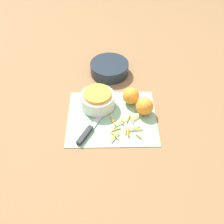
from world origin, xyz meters
TOP-DOWN VIEW (x-y plane):
  - ground_plane at (0.00, 0.00)m, footprint 4.00×4.00m
  - cutting_board at (0.00, 0.00)m, footprint 0.39×0.32m
  - bowl_speckled at (-0.06, 0.07)m, footprint 0.15×0.15m
  - bowl_dark at (-0.01, 0.31)m, footprint 0.20×0.20m
  - knife at (-0.10, -0.09)m, footprint 0.13×0.21m
  - orange_left at (0.14, 0.02)m, footprint 0.08×0.08m
  - orange_right at (0.09, 0.09)m, footprint 0.08×0.08m
  - peel_pile at (0.05, -0.06)m, footprint 0.15×0.15m

SIDE VIEW (x-z plane):
  - ground_plane at x=0.00m, z-range 0.00..0.00m
  - cutting_board at x=0.00m, z-range 0.00..0.01m
  - peel_pile at x=0.05m, z-range 0.01..0.01m
  - knife at x=-0.10m, z-range 0.00..0.02m
  - bowl_dark at x=-0.01m, z-range 0.00..0.06m
  - orange_right at x=0.09m, z-range 0.01..0.08m
  - orange_left at x=0.14m, z-range 0.01..0.08m
  - bowl_speckled at x=-0.06m, z-range 0.00..0.08m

